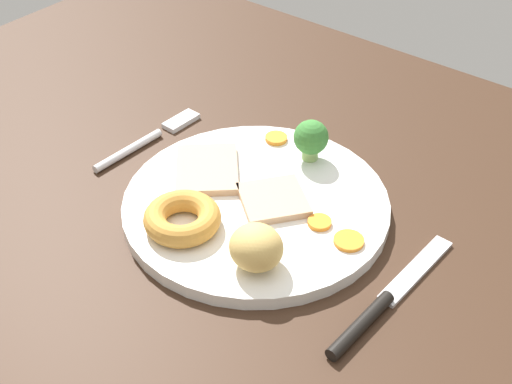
# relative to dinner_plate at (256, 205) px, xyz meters

# --- Properties ---
(dining_table) EXTENTS (1.20, 0.84, 0.04)m
(dining_table) POSITION_rel_dinner_plate_xyz_m (0.04, -0.03, -0.02)
(dining_table) COLOR #382316
(dining_table) RESTS_ON ground
(dinner_plate) EXTENTS (0.27, 0.27, 0.01)m
(dinner_plate) POSITION_rel_dinner_plate_xyz_m (0.00, 0.00, 0.00)
(dinner_plate) COLOR white
(dinner_plate) RESTS_ON dining_table
(meat_slice_main) EXTENTS (0.09, 0.09, 0.01)m
(meat_slice_main) POSITION_rel_dinner_plate_xyz_m (0.02, 0.01, 0.01)
(meat_slice_main) COLOR tan
(meat_slice_main) RESTS_ON dinner_plate
(meat_slice_under) EXTENTS (0.10, 0.10, 0.01)m
(meat_slice_under) POSITION_rel_dinner_plate_xyz_m (-0.07, 0.00, 0.01)
(meat_slice_under) COLOR tan
(meat_slice_under) RESTS_ON dinner_plate
(yorkshire_pudding) EXTENTS (0.07, 0.07, 0.02)m
(yorkshire_pudding) POSITION_rel_dinner_plate_xyz_m (-0.03, -0.08, 0.02)
(yorkshire_pudding) COLOR #C68938
(yorkshire_pudding) RESTS_ON dinner_plate
(roast_potato_left) EXTENTS (0.05, 0.05, 0.04)m
(roast_potato_left) POSITION_rel_dinner_plate_xyz_m (0.06, -0.07, 0.03)
(roast_potato_left) COLOR #D8B260
(roast_potato_left) RESTS_ON dinner_plate
(carrot_coin_front) EXTENTS (0.02, 0.02, 0.00)m
(carrot_coin_front) POSITION_rel_dinner_plate_xyz_m (-0.05, 0.10, 0.01)
(carrot_coin_front) COLOR orange
(carrot_coin_front) RESTS_ON dinner_plate
(carrot_coin_back) EXTENTS (0.03, 0.03, 0.00)m
(carrot_coin_back) POSITION_rel_dinner_plate_xyz_m (0.11, 0.00, 0.01)
(carrot_coin_back) COLOR orange
(carrot_coin_back) RESTS_ON dinner_plate
(carrot_coin_side) EXTENTS (0.02, 0.02, 0.00)m
(carrot_coin_side) POSITION_rel_dinner_plate_xyz_m (0.07, 0.01, 0.01)
(carrot_coin_side) COLOR orange
(carrot_coin_side) RESTS_ON dinner_plate
(broccoli_floret) EXTENTS (0.04, 0.04, 0.05)m
(broccoli_floret) POSITION_rel_dinner_plate_xyz_m (0.00, 0.09, 0.03)
(broccoli_floret) COLOR #8CB766
(broccoli_floret) RESTS_ON dinner_plate
(fork) EXTENTS (0.02, 0.15, 0.01)m
(fork) POSITION_rel_dinner_plate_xyz_m (-0.17, 0.02, -0.00)
(fork) COLOR silver
(fork) RESTS_ON dining_table
(knife) EXTENTS (0.02, 0.19, 0.01)m
(knife) POSITION_rel_dinner_plate_xyz_m (0.17, -0.03, -0.00)
(knife) COLOR black
(knife) RESTS_ON dining_table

